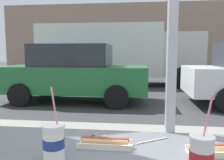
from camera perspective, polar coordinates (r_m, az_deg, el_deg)
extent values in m
plane|color=#38383A|center=(9.38, 7.68, -2.46)|extent=(60.00, 60.00, 0.00)
cube|color=#404245|center=(1.38, 14.15, -12.90)|extent=(2.36, 0.02, 0.02)
cube|color=#9E9EA3|center=(1.39, 14.75, 18.25)|extent=(0.05, 0.08, 1.46)
cube|color=gray|center=(23.69, 7.19, 10.59)|extent=(28.00, 1.20, 6.33)
cylinder|color=silver|center=(1.02, -14.08, -15.07)|extent=(0.09, 0.09, 0.14)
cylinder|color=navy|center=(1.02, -14.10, -14.69)|extent=(0.09, 0.09, 0.04)
cylinder|color=black|center=(1.00, -14.19, -11.43)|extent=(0.08, 0.08, 0.01)
cylinder|color=white|center=(1.00, -14.21, -10.88)|extent=(0.09, 0.09, 0.01)
cylinder|color=pink|center=(0.97, -13.77, -7.42)|extent=(0.02, 0.03, 0.20)
cylinder|color=silver|center=(0.95, 21.04, -17.24)|extent=(0.08, 0.08, 0.14)
cylinder|color=red|center=(0.95, 21.06, -16.86)|extent=(0.09, 0.09, 0.04)
cylinder|color=black|center=(0.93, 21.20, -13.59)|extent=(0.08, 0.08, 0.01)
cylinder|color=white|center=(0.92, 21.23, -13.01)|extent=(0.09, 0.09, 0.01)
cylinder|color=pink|center=(0.90, 22.24, -9.26)|extent=(0.03, 0.04, 0.20)
cube|color=beige|center=(1.18, 24.06, -16.10)|extent=(0.25, 0.13, 0.01)
cube|color=beige|center=(1.14, 25.17, -16.35)|extent=(0.24, 0.05, 0.03)
cube|color=beige|center=(1.21, 23.08, -14.89)|extent=(0.24, 0.05, 0.03)
cylinder|color=#DBB77A|center=(1.17, 24.12, -15.05)|extent=(0.21, 0.08, 0.04)
cylinder|color=#9E4733|center=(1.17, 24.15, -14.50)|extent=(0.21, 0.07, 0.03)
cube|color=#337A2D|center=(1.15, 22.94, -14.11)|extent=(0.02, 0.01, 0.01)
cube|color=beige|center=(1.14, 22.28, -14.20)|extent=(0.01, 0.01, 0.01)
cube|color=red|center=(1.14, 22.29, -14.19)|extent=(0.01, 0.01, 0.01)
cube|color=red|center=(1.13, 20.85, -14.37)|extent=(0.02, 0.01, 0.01)
cube|color=silver|center=(1.16, -1.76, -15.88)|extent=(0.26, 0.08, 0.01)
cube|color=silver|center=(1.12, -2.09, -16.13)|extent=(0.26, 0.01, 0.03)
cube|color=silver|center=(1.19, -1.46, -14.66)|extent=(0.26, 0.01, 0.03)
cylinder|color=tan|center=(1.15, -1.76, -14.82)|extent=(0.22, 0.04, 0.04)
cylinder|color=brown|center=(1.15, -1.77, -14.26)|extent=(0.23, 0.03, 0.03)
cube|color=#337A2D|center=(1.15, -4.72, -13.53)|extent=(0.01, 0.01, 0.01)
cube|color=beige|center=(1.14, -1.99, -13.69)|extent=(0.01, 0.01, 0.01)
cube|color=#337A2D|center=(1.15, -4.62, -13.54)|extent=(0.01, 0.01, 0.01)
cylinder|color=white|center=(1.24, 9.83, -14.40)|extent=(0.16, 0.11, 0.01)
cube|color=#236B38|center=(7.10, -8.96, 0.36)|extent=(4.28, 1.72, 0.76)
cube|color=#282D33|center=(7.08, -9.67, 5.99)|extent=(2.23, 1.52, 0.64)
cylinder|color=black|center=(7.76, 2.31, -1.88)|extent=(0.64, 0.18, 0.64)
cylinder|color=black|center=(6.07, 1.08, -4.23)|extent=(0.64, 0.18, 0.64)
cylinder|color=black|center=(8.39, -16.10, -1.50)|extent=(0.64, 0.18, 0.64)
cylinder|color=black|center=(6.85, -21.66, -3.45)|extent=(0.64, 0.18, 0.64)
cylinder|color=black|center=(8.12, 22.08, -1.98)|extent=(0.64, 0.18, 0.64)
cube|color=silver|center=(11.05, -2.71, 7.24)|extent=(5.57, 2.20, 2.29)
cube|color=beige|center=(11.05, 16.07, 5.98)|extent=(1.90, 2.10, 1.90)
cylinder|color=black|center=(12.13, 15.12, 1.54)|extent=(0.90, 0.24, 0.90)
cylinder|color=black|center=(10.07, 16.87, 0.51)|extent=(0.90, 0.24, 0.90)
cylinder|color=black|center=(12.38, -6.75, 1.81)|extent=(0.90, 0.24, 0.90)
cylinder|color=black|center=(10.26, -9.59, 0.81)|extent=(0.90, 0.24, 0.90)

